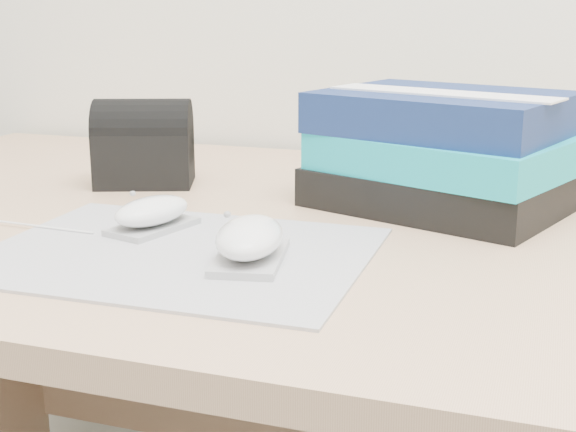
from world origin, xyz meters
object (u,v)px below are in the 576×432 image
(book_stack, at_px, (445,151))
(pouch, at_px, (144,144))
(mouse_front, at_px, (250,241))
(mouse_rear, at_px, (152,214))
(desk, at_px, (400,393))

(book_stack, height_order, pouch, book_stack)
(mouse_front, xyz_separation_m, pouch, (-0.26, 0.27, 0.03))
(mouse_front, bearing_deg, mouse_rear, 154.08)
(mouse_rear, xyz_separation_m, pouch, (-0.12, 0.20, 0.03))
(book_stack, bearing_deg, mouse_front, -115.85)
(desk, bearing_deg, pouch, 175.64)
(book_stack, bearing_deg, desk, -132.02)
(mouse_rear, relative_size, book_stack, 0.32)
(mouse_rear, bearing_deg, book_stack, 38.28)
(mouse_rear, bearing_deg, desk, 36.58)
(desk, xyz_separation_m, mouse_rear, (-0.24, -0.18, 0.26))
(book_stack, bearing_deg, pouch, -178.32)
(desk, relative_size, pouch, 10.89)
(desk, xyz_separation_m, mouse_front, (-0.10, -0.24, 0.26))
(mouse_front, bearing_deg, desk, 67.32)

